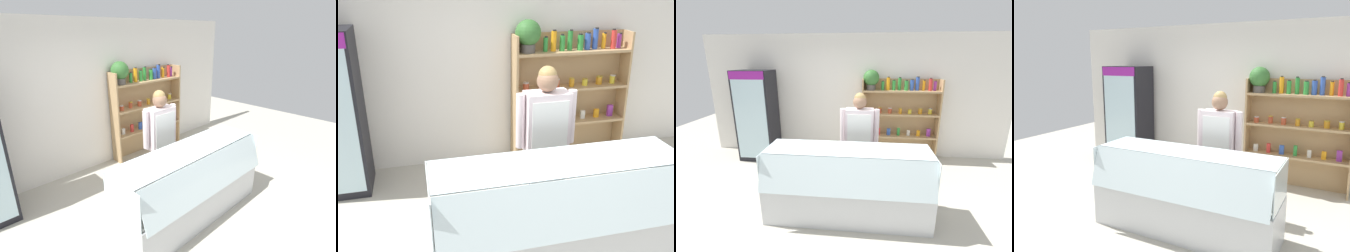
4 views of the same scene
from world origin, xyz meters
TOP-DOWN VIEW (x-y plane):
  - ground_plane at (0.00, 0.00)m, footprint 12.00×12.00m
  - back_wall at (0.00, 2.26)m, footprint 6.80×0.10m
  - drinks_fridge at (-2.10, 1.78)m, footprint 0.76×0.60m
  - shelving_unit at (0.88, 2.06)m, footprint 1.64×0.33m
  - deli_display_case at (0.05, -0.02)m, footprint 2.25×0.78m
  - shop_clerk at (0.19, 0.73)m, footprint 0.64×0.25m

SIDE VIEW (x-z plane):
  - ground_plane at x=0.00m, z-range 0.00..0.00m
  - deli_display_case at x=0.05m, z-range -0.19..0.82m
  - drinks_fridge at x=-2.10m, z-range 0.00..1.95m
  - shop_clerk at x=0.19m, z-range 0.16..1.82m
  - shelving_unit at x=0.88m, z-range 0.17..2.14m
  - back_wall at x=0.00m, z-range 0.00..2.70m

